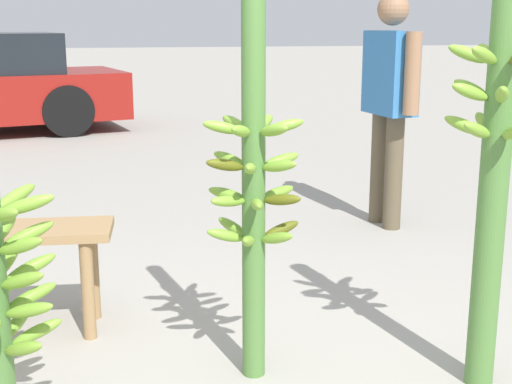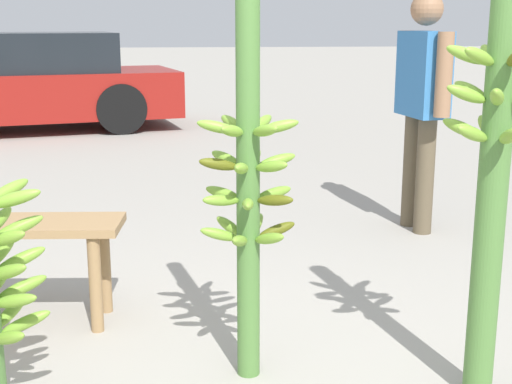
% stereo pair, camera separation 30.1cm
% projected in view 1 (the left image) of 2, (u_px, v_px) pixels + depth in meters
% --- Properties ---
extents(banana_stalk_center, '(0.40, 0.41, 1.59)m').
position_uv_depth(banana_stalk_center, '(254.00, 186.00, 2.79)').
color(banana_stalk_center, '#4C7A38').
rests_on(banana_stalk_center, ground_plane).
extents(banana_stalk_right, '(0.41, 0.42, 1.71)m').
position_uv_depth(banana_stalk_right, '(496.00, 159.00, 2.69)').
color(banana_stalk_right, '#4C7A38').
rests_on(banana_stalk_right, ground_plane).
extents(vendor_person, '(0.26, 0.67, 1.62)m').
position_uv_depth(vendor_person, '(390.00, 92.00, 4.95)').
color(vendor_person, brown).
rests_on(vendor_person, ground_plane).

